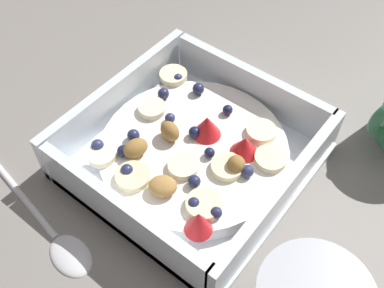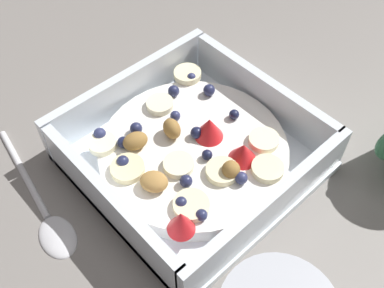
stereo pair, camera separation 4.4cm
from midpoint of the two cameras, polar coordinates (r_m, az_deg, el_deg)
The scene contains 3 objects.
ground_plane at distance 0.47m, azimuth -1.63°, elevation -1.80°, with size 2.40×2.40×0.00m, color gray.
fruit_bowl at distance 0.45m, azimuth -2.80°, elevation -1.17°, with size 0.21×0.21×0.06m.
spoon at distance 0.44m, azimuth -19.92°, elevation -10.85°, with size 0.05×0.17×0.01m.
Camera 1 is at (0.23, 0.17, 0.37)m, focal length 42.18 mm.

